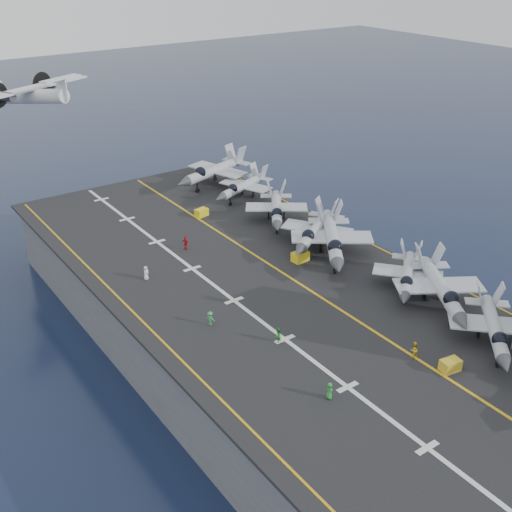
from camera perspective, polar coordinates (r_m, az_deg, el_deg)
ground at (r=85.21m, az=1.56°, el=-8.84°), size 500.00×500.00×0.00m
hull at (r=82.42m, az=1.60°, el=-6.00°), size 36.00×90.00×10.00m
flight_deck at (r=79.74m, az=1.65°, el=-2.85°), size 38.00×92.00×0.40m
foul_line at (r=81.24m, az=3.35°, el=-2.12°), size 0.35×90.00×0.02m
landing_centerline at (r=76.66m, az=-1.97°, el=-3.97°), size 0.50×90.00×0.02m
deck_edge_port at (r=72.21m, az=-9.34°, el=-6.47°), size 0.25×90.00×0.02m
deck_edge_stbd at (r=90.69m, az=11.10°, el=0.61°), size 0.25×90.00×0.02m
fighter_jet_1 at (r=71.92m, az=20.44°, el=-5.88°), size 16.17×16.21×4.77m
fighter_jet_2 at (r=77.07m, az=16.15°, el=-2.66°), size 16.91×18.53×5.36m
fighter_jet_3 at (r=80.06m, az=13.33°, el=-1.54°), size 15.18×14.63×4.41m
fighter_jet_4 at (r=86.14m, az=6.81°, el=1.60°), size 18.60×19.80×5.73m
fighter_jet_5 at (r=89.33m, az=5.30°, el=2.39°), size 17.62×16.18×5.09m
fighter_jet_6 at (r=96.51m, az=1.84°, el=4.32°), size 15.79×16.85×4.87m
fighter_jet_7 at (r=105.86m, az=-1.16°, el=6.30°), size 15.50×13.03×4.58m
fighter_jet_8 at (r=112.01m, az=-3.73°, el=7.69°), size 18.78×15.27×5.64m
tow_cart_a at (r=67.73m, az=16.89°, el=-9.27°), size 2.15×1.56×1.19m
tow_cart_b at (r=85.70m, az=3.95°, el=-0.04°), size 2.30×1.59×1.32m
tow_cart_c at (r=99.86m, az=-4.87°, el=3.87°), size 2.19×1.66×1.18m
crew_0 at (r=61.62m, az=6.55°, el=-11.81°), size 1.04×1.23×1.74m
crew_2 at (r=68.86m, az=1.93°, el=-7.04°), size 1.21×1.01×1.72m
crew_3 at (r=71.85m, az=-4.08°, el=-5.55°), size 1.06×1.20×1.68m
crew_4 at (r=89.00m, az=-6.26°, el=1.17°), size 1.27×1.46×2.04m
crew_5 at (r=82.04m, az=-9.75°, el=-1.48°), size 1.31×1.21×1.81m
crew_7 at (r=68.51m, az=13.87°, el=-8.08°), size 1.16×0.86×1.80m
transport_plane at (r=118.84m, az=-19.26°, el=13.24°), size 28.86×25.21×5.70m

